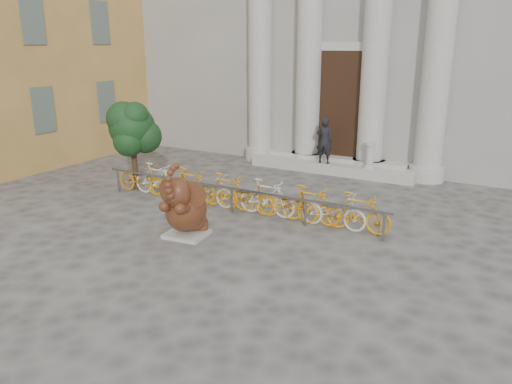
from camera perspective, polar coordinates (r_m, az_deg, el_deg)
The scene contains 8 objects.
ground at distance 10.46m, azimuth -10.18°, elevation -8.87°, with size 80.00×80.00×0.00m, color #474442.
classical_building at distance 23.02m, azimuth 14.61°, elevation 19.99°, with size 22.00×10.70×12.00m.
entrance_steps at distance 18.21m, azimuth 8.72°, elevation 2.90°, with size 6.00×1.20×0.36m, color #A8A59E.
elephant_statue at distance 11.92m, azimuth -8.10°, elevation -1.98°, with size 1.25×1.43×1.88m.
bike_rack at distance 13.74m, azimuth -2.28°, elevation -0.09°, with size 8.73×0.53×1.00m.
tree at distance 15.86m, azimuth -13.94°, elevation 7.04°, with size 1.60×1.46×2.78m.
pedestrian at distance 17.76m, azimuth 7.83°, elevation 5.84°, with size 0.59×0.39×1.61m, color black.
balustrade_post at distance 17.37m, azimuth 12.86°, elevation 3.99°, with size 0.36×0.36×0.88m.
Camera 1 is at (6.12, -7.21, 4.47)m, focal length 35.00 mm.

